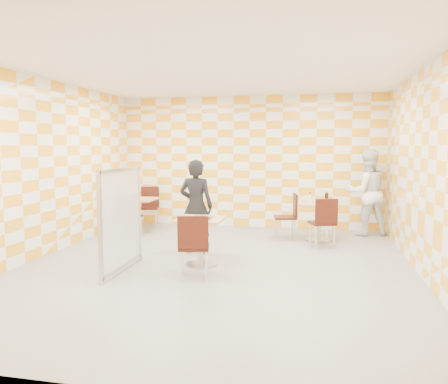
% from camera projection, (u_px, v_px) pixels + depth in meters
% --- Properties ---
extents(room_shell, '(7.00, 7.00, 7.00)m').
position_uv_depth(room_shell, '(222.00, 168.00, 7.13)').
color(room_shell, gray).
rests_on(room_shell, ground).
extents(main_table, '(0.70, 0.70, 0.75)m').
position_uv_depth(main_table, '(201.00, 234.00, 6.79)').
color(main_table, tan).
rests_on(main_table, ground).
extents(second_table, '(0.70, 0.70, 0.75)m').
position_uv_depth(second_table, '(319.00, 215.00, 8.59)').
color(second_table, tan).
rests_on(second_table, ground).
extents(empty_table, '(0.70, 0.70, 0.75)m').
position_uv_depth(empty_table, '(139.00, 210.00, 9.36)').
color(empty_table, tan).
rests_on(empty_table, ground).
extents(chair_main_front, '(0.50, 0.51, 0.92)m').
position_uv_depth(chair_main_front, '(194.00, 242.00, 6.02)').
color(chair_main_front, '#35120A').
rests_on(chair_main_front, ground).
extents(chair_second_front, '(0.55, 0.55, 0.92)m').
position_uv_depth(chair_second_front, '(324.00, 219.00, 7.94)').
color(chair_second_front, '#35120A').
rests_on(chair_second_front, ground).
extents(chair_second_side, '(0.50, 0.49, 0.92)m').
position_uv_depth(chair_second_side, '(290.00, 213.00, 8.67)').
color(chair_second_side, '#35120A').
rests_on(chair_second_side, ground).
extents(chair_empty_near, '(0.46, 0.47, 0.92)m').
position_uv_depth(chair_empty_near, '(128.00, 213.00, 8.67)').
color(chair_empty_near, '#35120A').
rests_on(chair_empty_near, ground).
extents(chair_empty_far, '(0.51, 0.52, 0.92)m').
position_uv_depth(chair_empty_far, '(150.00, 203.00, 10.12)').
color(chair_empty_far, '#35120A').
rests_on(chair_empty_far, ground).
extents(partition, '(0.08, 1.38, 1.55)m').
position_uv_depth(partition, '(121.00, 219.00, 6.44)').
color(partition, white).
rests_on(partition, ground).
extents(man_dark, '(0.62, 0.42, 1.64)m').
position_uv_depth(man_dark, '(196.00, 206.00, 7.62)').
color(man_dark, black).
rests_on(man_dark, ground).
extents(man_white, '(1.03, 0.90, 1.80)m').
position_uv_depth(man_white, '(367.00, 192.00, 9.11)').
color(man_white, white).
rests_on(man_white, ground).
extents(pizza_on_foil, '(0.40, 0.40, 0.04)m').
position_uv_depth(pizza_on_foil, '(200.00, 217.00, 6.75)').
color(pizza_on_foil, silver).
rests_on(pizza_on_foil, main_table).
extents(sport_bottle, '(0.06, 0.06, 0.20)m').
position_uv_depth(sport_bottle, '(310.00, 198.00, 8.71)').
color(sport_bottle, white).
rests_on(sport_bottle, second_table).
extents(soda_bottle, '(0.07, 0.07, 0.23)m').
position_uv_depth(soda_bottle, '(327.00, 198.00, 8.54)').
color(soda_bottle, black).
rests_on(soda_bottle, second_table).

